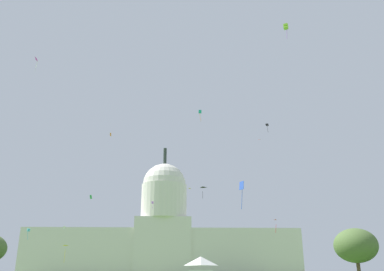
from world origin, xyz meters
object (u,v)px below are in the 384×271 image
object	(u,v)px
kite_turquoise_high	(200,113)
kite_green_mid	(91,197)
kite_lime_high	(286,27)
kite_white_low	(64,227)
capitol_building	(163,238)
tree_east_far	(356,246)
kite_gold_mid	(188,189)
kite_black_mid	(203,188)
kite_blue_low	(242,188)
kite_pink_high	(261,141)
kite_cyan_low	(29,230)
kite_violet_mid	(152,203)
event_tent	(201,269)
kite_magenta_high	(36,61)
kite_red_low	(274,222)
kite_black_high	(267,125)
kite_orange_high	(111,135)
kite_yellow_low	(65,247)

from	to	relation	value
kite_turquoise_high	kite_green_mid	world-z (taller)	kite_turquoise_high
kite_lime_high	kite_white_low	bearing A→B (deg)	70.16
kite_green_mid	capitol_building	bearing A→B (deg)	160.54
tree_east_far	kite_gold_mid	bearing A→B (deg)	137.16
kite_green_mid	kite_black_mid	distance (m)	36.02
kite_lime_high	kite_blue_low	world-z (taller)	kite_lime_high
kite_pink_high	kite_black_mid	world-z (taller)	kite_pink_high
kite_cyan_low	kite_violet_mid	size ratio (longest dim) A/B	0.80
event_tent	kite_violet_mid	bearing A→B (deg)	103.68
kite_turquoise_high	kite_violet_mid	bearing A→B (deg)	157.86
kite_magenta_high	kite_white_low	size ratio (longest dim) A/B	3.69
kite_white_low	kite_red_low	xyz separation A→B (m)	(62.06, -53.77, -4.22)
kite_cyan_low	kite_green_mid	world-z (taller)	kite_green_mid
kite_red_low	kite_green_mid	world-z (taller)	kite_green_mid
capitol_building	kite_black_mid	xyz separation A→B (m)	(13.72, -100.61, 5.33)
kite_gold_mid	kite_black_mid	bearing A→B (deg)	-16.15
kite_black_high	kite_blue_low	size ratio (longest dim) A/B	0.79
capitol_building	kite_turquoise_high	distance (m)	109.10
kite_cyan_low	kite_red_low	xyz separation A→B (m)	(63.39, -22.45, -0.10)
kite_gold_mid	kite_magenta_high	world-z (taller)	kite_magenta_high
kite_orange_high	kite_green_mid	distance (m)	26.36
kite_turquoise_high	kite_green_mid	distance (m)	42.77
kite_gold_mid	kite_violet_mid	bearing A→B (deg)	175.37
kite_pink_high	kite_gold_mid	size ratio (longest dim) A/B	1.06
kite_orange_high	kite_lime_high	world-z (taller)	kite_lime_high
tree_east_far	kite_violet_mid	xyz separation A→B (m)	(-55.93, 84.96, 24.59)
kite_lime_high	kite_orange_high	bearing A→B (deg)	68.23
tree_east_far	kite_black_mid	bearing A→B (deg)	167.14
kite_lime_high	kite_red_low	xyz separation A→B (m)	(-3.29, 11.46, -44.88)
kite_lime_high	kite_pink_high	bearing A→B (deg)	20.35
kite_blue_low	kite_red_low	world-z (taller)	kite_blue_low
capitol_building	kite_cyan_low	xyz separation A→B (m)	(-34.49, -95.55, -5.86)
kite_lime_high	kite_black_mid	size ratio (longest dim) A/B	1.32
tree_east_far	kite_turquoise_high	xyz separation A→B (m)	(-38.45, 4.09, 36.85)
kite_gold_mid	kite_blue_low	distance (m)	80.21
kite_black_high	kite_cyan_low	size ratio (longest dim) A/B	1.16
kite_white_low	kite_yellow_low	bearing A→B (deg)	129.87
event_tent	kite_black_high	bearing A→B (deg)	60.99
event_tent	kite_cyan_low	world-z (taller)	kite_cyan_low
kite_gold_mid	kite_green_mid	world-z (taller)	kite_gold_mid
kite_pink_high	kite_blue_low	world-z (taller)	kite_pink_high
kite_violet_mid	kite_yellow_low	bearing A→B (deg)	-154.77
kite_black_high	kite_white_low	world-z (taller)	kite_black_high
kite_violet_mid	kite_green_mid	size ratio (longest dim) A/B	3.20
kite_turquoise_high	kite_lime_high	bearing A→B (deg)	4.09
kite_blue_low	kite_cyan_low	bearing A→B (deg)	-134.39
event_tent	kite_green_mid	xyz separation A→B (m)	(-31.62, 34.18, 21.43)
kite_orange_high	kite_black_mid	world-z (taller)	kite_orange_high
kite_magenta_high	kite_turquoise_high	bearing A→B (deg)	-15.81
kite_magenta_high	kite_white_low	distance (m)	67.48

